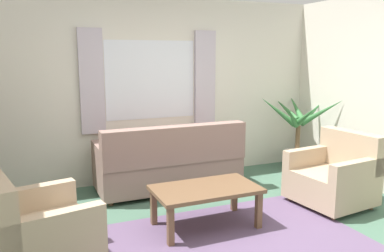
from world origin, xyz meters
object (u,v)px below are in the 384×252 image
Objects in this scene: couch at (170,164)px; armchair_left at (34,233)px; potted_plant at (298,140)px; armchair_right at (335,176)px; coffee_table at (206,192)px.

couch reaches higher than armchair_left.
armchair_left is 4.20m from potted_plant.
couch is at bearing -177.89° from potted_plant.
potted_plant is (0.49, 1.34, 0.14)m from armchair_right.
potted_plant reaches higher than armchair_right.
coffee_table is 0.91× the size of potted_plant.
couch is at bearing -133.48° from armchair_right.
armchair_left reaches higher than coffee_table.
potted_plant reaches higher than coffee_table.
couch is 2.16m from potted_plant.
armchair_left is 1.70m from coffee_table.
armchair_right is 1.43m from potted_plant.
armchair_right is at bearing -109.95° from potted_plant.
armchair_left is at bearing -92.38° from armchair_right.
armchair_right is (3.40, 0.24, 0.00)m from armchair_left.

